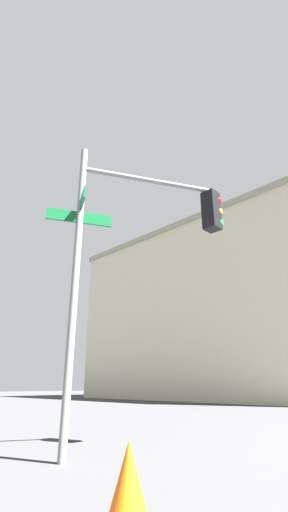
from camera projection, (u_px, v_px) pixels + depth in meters
traffic_signal_near at (148, 232)px, 6.11m from camera, size 1.78×2.95×5.01m
building_stucco at (258, 326)px, 31.75m from camera, size 19.80×24.78×12.25m
traffic_cone at (129, 488)px, 2.40m from camera, size 0.36×0.36×0.60m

